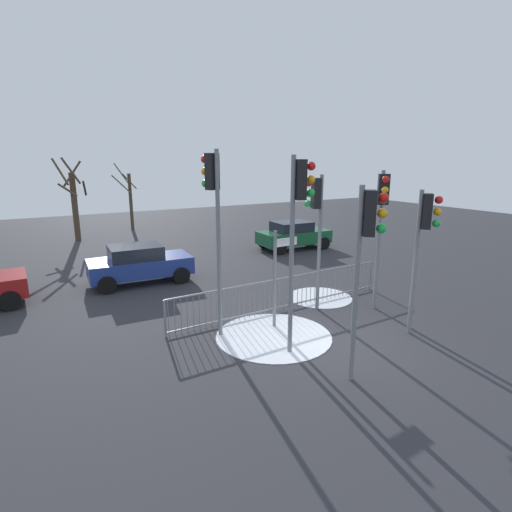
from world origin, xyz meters
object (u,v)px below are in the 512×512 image
(traffic_light_foreground_left, at_px, (298,212))
(car_green_mid, at_px, (293,235))
(traffic_light_mid_right, at_px, (382,210))
(traffic_light_mid_left, at_px, (214,203))
(bare_tree_right, at_px, (74,201))
(car_blue_trailing, at_px, (139,263))
(traffic_light_rear_right, at_px, (316,213))
(bare_tree_centre, at_px, (130,199))
(direction_sign_post, at_px, (277,274))
(traffic_light_foreground_right, at_px, (367,241))
(traffic_light_rear_left, at_px, (424,230))

(traffic_light_foreground_left, height_order, car_green_mid, traffic_light_foreground_left)
(traffic_light_mid_right, height_order, traffic_light_mid_left, traffic_light_mid_left)
(traffic_light_mid_right, relative_size, bare_tree_right, 0.91)
(car_blue_trailing, bearing_deg, bare_tree_right, 98.84)
(traffic_light_rear_right, height_order, traffic_light_mid_left, traffic_light_mid_left)
(traffic_light_mid_right, height_order, bare_tree_centre, bare_tree_centre)
(traffic_light_rear_right, relative_size, bare_tree_centre, 0.96)
(traffic_light_mid_left, bearing_deg, traffic_light_rear_right, -19.26)
(direction_sign_post, xyz_separation_m, car_green_mid, (6.26, 8.15, -0.80))
(traffic_light_rear_right, bearing_deg, direction_sign_post, 125.03)
(traffic_light_foreground_left, distance_m, bare_tree_right, 18.06)
(traffic_light_foreground_left, distance_m, car_green_mid, 12.08)
(traffic_light_rear_right, height_order, direction_sign_post, traffic_light_rear_right)
(traffic_light_foreground_left, height_order, traffic_light_mid_right, traffic_light_foreground_left)
(traffic_light_rear_right, bearing_deg, car_green_mid, -12.89)
(traffic_light_foreground_right, distance_m, traffic_light_foreground_left, 1.86)
(bare_tree_right, bearing_deg, traffic_light_foreground_right, -80.00)
(direction_sign_post, relative_size, car_blue_trailing, 0.72)
(traffic_light_rear_right, height_order, car_green_mid, traffic_light_rear_right)
(traffic_light_foreground_left, height_order, traffic_light_mid_left, traffic_light_mid_left)
(traffic_light_foreground_right, bearing_deg, car_green_mid, -172.29)
(direction_sign_post, bearing_deg, traffic_light_foreground_left, -108.90)
(traffic_light_foreground_right, height_order, car_blue_trailing, traffic_light_foreground_right)
(direction_sign_post, height_order, car_blue_trailing, direction_sign_post)
(traffic_light_foreground_right, xyz_separation_m, bare_tree_right, (-3.44, 19.53, -0.76))
(traffic_light_foreground_left, distance_m, traffic_light_rear_right, 3.00)
(traffic_light_rear_left, bearing_deg, direction_sign_post, -80.58)
(traffic_light_mid_left, xyz_separation_m, car_green_mid, (7.95, 7.78, -2.82))
(car_green_mid, bearing_deg, traffic_light_foreground_left, -122.81)
(traffic_light_mid_left, xyz_separation_m, car_blue_trailing, (-0.64, 5.77, -2.82))
(traffic_light_foreground_right, bearing_deg, traffic_light_rear_right, -167.80)
(traffic_light_rear_right, relative_size, car_blue_trailing, 1.09)
(traffic_light_foreground_left, relative_size, traffic_light_rear_right, 1.13)
(traffic_light_mid_right, bearing_deg, traffic_light_foreground_right, 76.33)
(car_green_mid, distance_m, bare_tree_right, 12.73)
(traffic_light_foreground_right, distance_m, bare_tree_right, 19.85)
(traffic_light_mid_right, xyz_separation_m, car_green_mid, (2.84, 8.61, -2.42))
(traffic_light_foreground_left, xyz_separation_m, direction_sign_post, (0.42, 1.54, -1.92))
(bare_tree_right, bearing_deg, traffic_light_mid_right, -67.62)
(traffic_light_mid_left, xyz_separation_m, bare_tree_right, (-1.76, 15.86, -1.29))
(car_blue_trailing, height_order, bare_tree_centre, bare_tree_centre)
(traffic_light_foreground_right, height_order, traffic_light_mid_right, traffic_light_mid_right)
(traffic_light_foreground_right, relative_size, bare_tree_centre, 0.95)
(traffic_light_mid_right, relative_size, car_blue_trailing, 1.12)
(car_green_mid, bearing_deg, direction_sign_post, -125.75)
(traffic_light_mid_left, relative_size, bare_tree_centre, 1.11)
(direction_sign_post, bearing_deg, bare_tree_right, 98.43)
(bare_tree_centre, bearing_deg, direction_sign_post, -90.43)
(traffic_light_foreground_right, relative_size, traffic_light_foreground_left, 0.88)
(traffic_light_foreground_right, xyz_separation_m, traffic_light_rear_left, (3.05, 1.00, -0.20))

